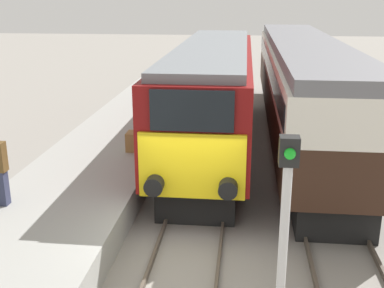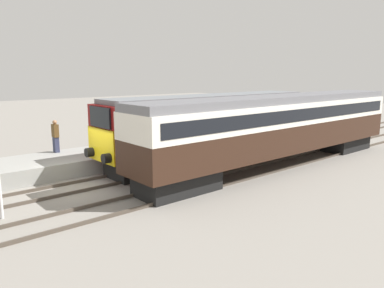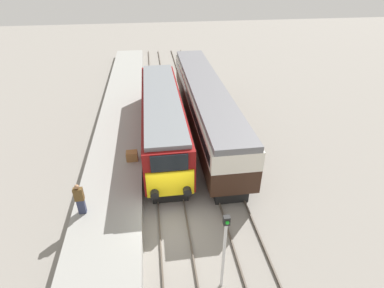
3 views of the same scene
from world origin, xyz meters
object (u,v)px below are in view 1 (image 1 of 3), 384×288
Objects in this scene: signal_post at (282,257)px; luggage_crate at (138,141)px; locomotive at (213,91)px; passenger_carriage at (302,79)px.

signal_post is 5.66× the size of luggage_crate.
signal_post reaches higher than locomotive.
locomotive is 3.67× the size of signal_post.
signal_post is (1.70, -11.85, 0.19)m from locomotive.
signal_post is at bearing -81.84° from locomotive.
locomotive is at bearing 55.30° from luggage_crate.
signal_post is (-1.70, -13.69, -0.02)m from passenger_carriage.
passenger_carriage is at bearing 82.92° from signal_post.
locomotive is at bearing 98.16° from signal_post.
passenger_carriage is 13.80m from signal_post.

